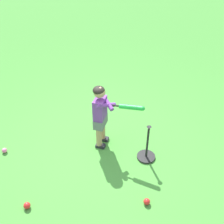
# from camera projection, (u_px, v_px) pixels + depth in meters

# --- Properties ---
(ground_plane) EXTENTS (40.00, 40.00, 0.00)m
(ground_plane) POSITION_uv_depth(u_px,v_px,m) (94.00, 150.00, 4.65)
(ground_plane) COLOR #479338
(child_batter) EXTENTS (0.76, 0.37, 1.08)m
(child_batter) POSITION_uv_depth(u_px,v_px,m) (102.00, 112.00, 4.37)
(child_batter) COLOR #232328
(child_batter) RESTS_ON ground
(play_ball_behind_batter) EXTENTS (0.09, 0.09, 0.09)m
(play_ball_behind_batter) POSITION_uv_depth(u_px,v_px,m) (27.00, 206.00, 3.81)
(play_ball_behind_batter) COLOR red
(play_ball_behind_batter) RESTS_ON ground
(play_ball_center_lawn) EXTENTS (0.08, 0.08, 0.08)m
(play_ball_center_lawn) POSITION_uv_depth(u_px,v_px,m) (4.00, 150.00, 4.59)
(play_ball_center_lawn) COLOR pink
(play_ball_center_lawn) RESTS_ON ground
(play_ball_midfield) EXTENTS (0.09, 0.09, 0.09)m
(play_ball_midfield) POSITION_uv_depth(u_px,v_px,m) (147.00, 202.00, 3.85)
(play_ball_midfield) COLOR red
(play_ball_midfield) RESTS_ON ground
(batting_tee) EXTENTS (0.28, 0.28, 0.62)m
(batting_tee) POSITION_uv_depth(u_px,v_px,m) (146.00, 153.00, 4.47)
(batting_tee) COLOR black
(batting_tee) RESTS_ON ground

